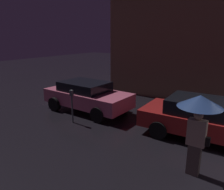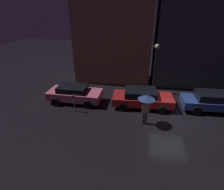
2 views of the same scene
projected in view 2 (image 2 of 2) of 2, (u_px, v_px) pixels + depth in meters
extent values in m
plane|color=black|center=(172.00, 118.00, 11.62)|extent=(60.00, 60.00, 0.00)
cube|color=#8C664C|center=(113.00, 26.00, 15.73)|extent=(6.94, 3.00, 10.26)
cube|color=#3D3D47|center=(207.00, 33.00, 14.89)|extent=(8.56, 3.00, 9.27)
cube|color=#DB6684|center=(75.00, 94.00, 13.42)|extent=(4.07, 1.87, 0.61)
cube|color=black|center=(72.00, 88.00, 13.21)|extent=(2.14, 1.60, 0.41)
cylinder|color=black|center=(94.00, 94.00, 14.16)|extent=(0.63, 0.22, 0.63)
cylinder|color=black|center=(88.00, 105.00, 12.62)|extent=(0.63, 0.22, 0.63)
cylinder|color=black|center=(65.00, 92.00, 14.48)|extent=(0.63, 0.22, 0.63)
cylinder|color=black|center=(56.00, 102.00, 12.94)|extent=(0.63, 0.22, 0.63)
cube|color=maroon|center=(142.00, 99.00, 12.80)|extent=(4.36, 1.93, 0.57)
cube|color=black|center=(141.00, 93.00, 12.59)|extent=(2.29, 1.65, 0.46)
cylinder|color=black|center=(159.00, 98.00, 13.55)|extent=(0.61, 0.22, 0.61)
cylinder|color=black|center=(162.00, 110.00, 11.96)|extent=(0.61, 0.22, 0.61)
cylinder|color=black|center=(125.00, 96.00, 13.90)|extent=(0.61, 0.22, 0.61)
cylinder|color=black|center=(123.00, 107.00, 12.30)|extent=(0.61, 0.22, 0.61)
cube|color=navy|center=(215.00, 103.00, 12.23)|extent=(4.49, 1.73, 0.56)
cube|color=black|center=(214.00, 96.00, 12.02)|extent=(2.34, 1.49, 0.49)
cylinder|color=black|center=(190.00, 100.00, 13.27)|extent=(0.67, 0.22, 0.67)
cylinder|color=black|center=(197.00, 111.00, 11.81)|extent=(0.67, 0.22, 0.67)
cube|color=#66564C|center=(145.00, 118.00, 10.90)|extent=(0.30, 0.20, 0.78)
cube|color=#D1B293|center=(146.00, 109.00, 10.57)|extent=(0.43, 0.20, 0.65)
sphere|color=tan|center=(146.00, 102.00, 10.38)|extent=(0.21, 0.21, 0.21)
cylinder|color=black|center=(146.00, 105.00, 10.46)|extent=(0.02, 0.02, 0.77)
cone|color=navy|center=(147.00, 97.00, 10.23)|extent=(1.02, 1.02, 0.28)
cube|color=black|center=(149.00, 111.00, 10.62)|extent=(0.16, 0.10, 0.22)
cylinder|color=#4C5154|center=(74.00, 105.00, 12.12)|extent=(0.06, 0.06, 1.10)
cube|color=#4C5154|center=(73.00, 96.00, 11.83)|extent=(0.12, 0.10, 0.22)
cylinder|color=black|center=(154.00, 72.00, 14.33)|extent=(0.14, 0.14, 3.75)
sphere|color=#F9EAB7|center=(157.00, 46.00, 13.42)|extent=(0.37, 0.37, 0.37)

